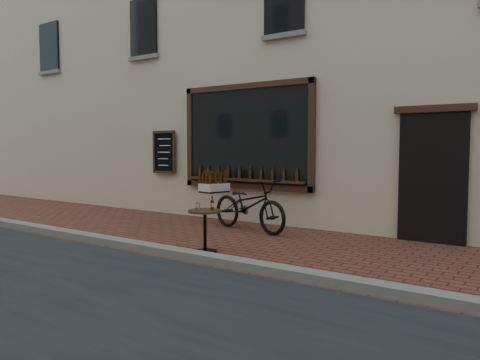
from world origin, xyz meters
The scene contains 5 objects.
ground centered at (0.00, 0.00, 0.00)m, with size 90.00×90.00×0.00m, color #5E2B1E.
kerb centered at (0.00, 0.20, 0.06)m, with size 90.00×0.25×0.12m, color slate.
shop_building centered at (0.00, 6.50, 5.00)m, with size 28.00×6.20×10.00m.
cargo_bicycle centered at (-1.30, 2.62, 0.51)m, with size 2.33×1.06×1.07m.
bistro_table centered at (-0.76, 0.67, 0.47)m, with size 0.51×0.51×0.88m.
Camera 1 is at (3.75, -4.84, 1.62)m, focal length 35.00 mm.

